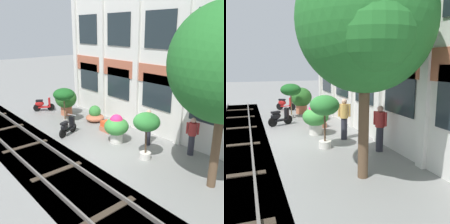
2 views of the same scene
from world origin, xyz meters
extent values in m
plane|color=gray|center=(0.00, 0.00, 0.00)|extent=(80.00, 80.00, 0.00)
cube|color=silver|center=(0.00, 3.36, 4.04)|extent=(14.08, 0.50, 8.07)
cube|color=#AD5B42|center=(0.00, 3.09, 3.10)|extent=(14.08, 0.06, 0.90)
cube|color=silver|center=(-7.04, 3.05, 4.04)|extent=(0.36, 0.16, 8.07)
cube|color=silver|center=(-4.22, 3.05, 4.04)|extent=(0.36, 0.16, 8.07)
cube|color=silver|center=(-1.41, 3.05, 4.04)|extent=(0.36, 0.16, 8.07)
cube|color=silver|center=(1.41, 3.05, 4.04)|extent=(0.36, 0.16, 8.07)
cube|color=#1E282D|center=(-5.63, 3.08, 2.25)|extent=(1.80, 0.04, 1.70)
cube|color=#1E282D|center=(-2.82, 3.08, 2.25)|extent=(1.80, 0.04, 1.70)
cube|color=#1E282D|center=(0.00, 3.08, 2.25)|extent=(1.80, 0.04, 1.70)
cube|color=#1E282D|center=(2.82, 3.08, 2.25)|extent=(1.80, 0.04, 1.70)
cube|color=#1E282D|center=(-5.63, 3.08, 5.15)|extent=(1.80, 0.04, 1.70)
cube|color=#1E282D|center=(-2.82, 3.08, 5.15)|extent=(1.80, 0.04, 1.70)
cube|color=#1E282D|center=(0.00, 3.08, 5.15)|extent=(1.80, 0.04, 1.70)
cube|color=#1E282D|center=(2.82, 3.08, 5.15)|extent=(1.80, 0.04, 1.70)
cube|color=#5B5449|center=(0.00, -2.50, -0.14)|extent=(22.08, 2.80, 0.28)
cube|color=#605B56|center=(0.00, -3.22, 0.07)|extent=(22.08, 0.07, 0.15)
cube|color=#605B56|center=(0.00, -1.78, 0.07)|extent=(22.08, 0.07, 0.15)
cube|color=#382D23|center=(-5.81, -2.50, 0.01)|extent=(0.24, 2.10, 0.03)
cube|color=#382D23|center=(-2.94, -2.50, 0.01)|extent=(0.24, 2.10, 0.03)
cube|color=#382D23|center=(0.00, -2.50, 0.01)|extent=(0.24, 2.10, 0.03)
cube|color=#382D23|center=(3.04, -2.50, 0.01)|extent=(0.24, 2.10, 0.03)
cylinder|color=brown|center=(4.29, 1.08, 1.59)|extent=(0.29, 0.29, 3.19)
sphere|color=#236B28|center=(3.40, 1.28, 3.83)|extent=(1.95, 1.95, 1.95)
cube|color=#B76647|center=(-1.94, 1.57, 0.13)|extent=(0.78, 0.50, 0.26)
cube|color=#E04C23|center=(-1.94, 1.57, 0.40)|extent=(0.68, 0.43, 0.28)
cylinder|color=gray|center=(-4.61, 0.59, 0.09)|extent=(0.30, 0.30, 0.19)
cylinder|color=brown|center=(-4.61, 0.59, 0.86)|extent=(0.07, 0.07, 1.34)
ellipsoid|color=#19561E|center=(-4.61, 0.59, 1.67)|extent=(1.19, 1.19, 0.69)
cylinder|color=beige|center=(-0.58, 1.01, 0.23)|extent=(0.60, 0.60, 0.46)
ellipsoid|color=#388438|center=(-0.58, 1.01, 0.81)|extent=(1.16, 1.16, 0.82)
sphere|color=#DB2866|center=(-0.58, 1.01, 1.07)|extent=(0.64, 0.64, 0.64)
cylinder|color=beige|center=(1.44, 0.83, 0.14)|extent=(0.47, 0.47, 0.27)
cylinder|color=#4C3826|center=(1.44, 0.83, 0.87)|extent=(0.07, 0.07, 1.21)
ellipsoid|color=#2D7A33|center=(1.44, 0.83, 1.63)|extent=(1.09, 1.09, 0.75)
ellipsoid|color=#B76647|center=(-3.66, 2.04, 0.21)|extent=(1.07, 1.07, 0.43)
sphere|color=#388438|center=(-3.66, 2.04, 0.60)|extent=(0.69, 0.69, 0.69)
cylinder|color=#B76647|center=(-5.87, 1.45, 0.27)|extent=(0.71, 0.71, 0.53)
ellipsoid|color=#286023|center=(-5.87, 1.45, 1.05)|extent=(1.33, 1.33, 1.22)
cylinder|color=black|center=(-3.06, 0.15, 0.24)|extent=(0.27, 0.48, 0.48)
cylinder|color=black|center=(-2.70, -0.67, 0.24)|extent=(0.27, 0.48, 0.48)
cube|color=black|center=(-2.88, -0.27, 0.28)|extent=(0.49, 0.72, 0.08)
ellipsoid|color=black|center=(-2.77, -0.51, 0.52)|extent=(0.46, 0.62, 0.36)
cube|color=black|center=(-2.77, -0.51, 0.72)|extent=(0.38, 0.49, 0.10)
cube|color=black|center=(-3.03, 0.08, 0.58)|extent=(0.30, 0.22, 0.60)
cylinder|color=#B7B7BF|center=(-3.04, 0.10, 0.96)|extent=(0.47, 0.23, 0.03)
cylinder|color=black|center=(-7.20, 1.07, 0.24)|extent=(0.32, 0.46, 0.48)
cylinder|color=black|center=(-7.66, 0.29, 0.24)|extent=(0.32, 0.46, 0.48)
cube|color=red|center=(-7.44, 0.67, 0.28)|extent=(0.56, 0.71, 0.08)
ellipsoid|color=red|center=(-7.57, 0.45, 0.52)|extent=(0.51, 0.61, 0.36)
cube|color=black|center=(-7.57, 0.45, 0.72)|extent=(0.41, 0.49, 0.10)
cube|color=red|center=(-7.24, 1.00, 0.58)|extent=(0.30, 0.25, 0.60)
cylinder|color=#B7B7BF|center=(-7.23, 1.02, 0.96)|extent=(0.45, 0.28, 0.03)
cylinder|color=#282833|center=(2.46, 2.58, 0.45)|extent=(0.26, 0.26, 0.91)
cylinder|color=maroon|center=(2.46, 2.58, 1.18)|extent=(0.34, 0.34, 0.55)
sphere|color=tan|center=(2.46, 2.58, 1.56)|extent=(0.22, 0.22, 0.22)
cylinder|color=maroon|center=(2.28, 2.46, 1.21)|extent=(0.09, 0.09, 0.49)
cylinder|color=maroon|center=(2.64, 2.71, 1.21)|extent=(0.09, 0.09, 0.49)
cylinder|color=#282833|center=(0.57, 1.93, 0.46)|extent=(0.26, 0.26, 0.91)
cylinder|color=tan|center=(0.57, 1.93, 1.20)|extent=(0.34, 0.34, 0.58)
sphere|color=tan|center=(0.57, 1.93, 1.61)|extent=(0.22, 0.22, 0.22)
cylinder|color=tan|center=(0.50, 1.73, 1.23)|extent=(0.09, 0.09, 0.52)
cylinder|color=tan|center=(0.65, 2.14, 1.23)|extent=(0.09, 0.09, 0.52)
camera|label=1|loc=(8.05, -6.62, 5.18)|focal=42.00mm
camera|label=2|loc=(10.54, -1.86, 3.10)|focal=42.00mm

